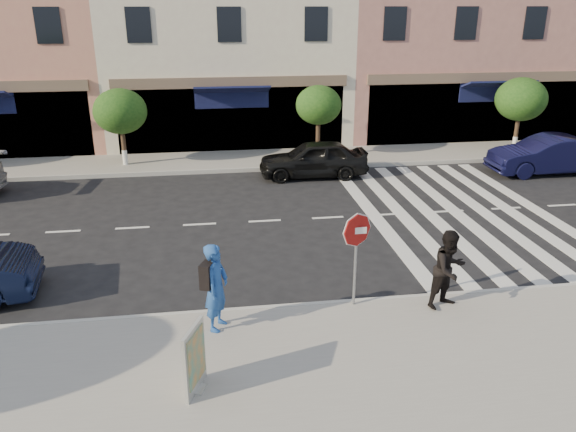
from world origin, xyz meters
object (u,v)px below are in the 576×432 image
object	(u,v)px
walker	(449,269)
car_far_mid	(313,159)
photographer	(216,287)
poster_board	(195,360)
car_far_right	(548,155)
stop_sign	(357,238)

from	to	relation	value
walker	car_far_mid	size ratio (longest dim) A/B	0.42
photographer	poster_board	bearing A→B (deg)	-168.94
photographer	car_far_right	xyz separation A→B (m)	(13.17, 9.76, -0.32)
walker	car_far_right	distance (m)	12.65
photographer	car_far_mid	world-z (taller)	photographer
photographer	walker	world-z (taller)	photographer
walker	poster_board	bearing A→B (deg)	178.05
car_far_mid	poster_board	bearing A→B (deg)	-17.79
walker	poster_board	size ratio (longest dim) A/B	1.43
poster_board	walker	bearing A→B (deg)	43.71
poster_board	car_far_right	size ratio (longest dim) A/B	0.27
poster_board	car_far_mid	size ratio (longest dim) A/B	0.29
walker	car_far_mid	world-z (taller)	walker
stop_sign	car_far_right	xyz separation A→B (m)	(10.21, 9.27, -0.98)
stop_sign	car_far_mid	world-z (taller)	stop_sign
photographer	car_far_mid	bearing A→B (deg)	2.85
car_far_right	stop_sign	bearing A→B (deg)	-47.64
stop_sign	photographer	distance (m)	3.07
poster_board	car_far_mid	distance (m)	13.34
photographer	stop_sign	bearing A→B (deg)	-57.23
walker	photographer	bearing A→B (deg)	158.47
car_far_right	walker	bearing A→B (deg)	-40.51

